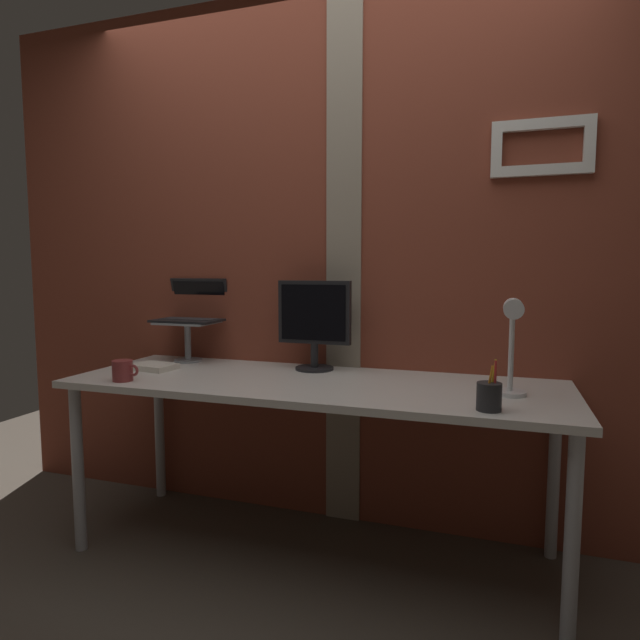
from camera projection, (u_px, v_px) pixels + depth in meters
The scene contains 10 objects.
ground_plane at pixel (302, 554), 2.32m from camera, with size 6.00×6.00×0.00m, color #4C4238.
brick_wall_back at pixel (333, 261), 2.61m from camera, with size 3.69×0.15×2.56m.
desk at pixel (313, 397), 2.26m from camera, with size 2.09×0.71×0.77m.
monitor at pixel (314, 318), 2.48m from camera, with size 0.35×0.18×0.42m.
laptop_stand at pixel (188, 335), 2.70m from camera, with size 0.28×0.22×0.20m.
laptop at pixel (194, 309), 2.75m from camera, with size 0.33×0.27×0.22m.
desk_lamp at pixel (512, 337), 1.93m from camera, with size 0.12×0.20×0.37m.
pen_cup at pixel (489, 396), 1.78m from camera, with size 0.08×0.08×0.17m.
coffee_mug at pixel (123, 371), 2.25m from camera, with size 0.12×0.08×0.09m.
paper_clutter_stack at pixel (154, 367), 2.51m from camera, with size 0.20×0.14×0.03m, color silver.
Camera 1 is at (0.77, -2.07, 1.25)m, focal length 29.86 mm.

